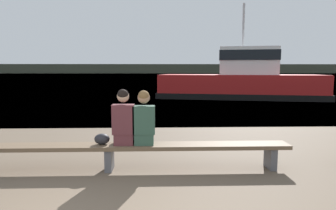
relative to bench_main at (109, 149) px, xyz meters
The scene contains 7 objects.
water_surface 123.90m from the bench_main, 90.06° to the left, with size 240.00×240.00×0.00m, color teal.
far_shoreline 162.95m from the bench_main, 90.04° to the left, with size 600.00×12.00×4.94m, color #424738.
bench_main is the anchor object (origin of this frame).
person_left 0.58m from the bench_main, ahead, with size 0.38×0.38×0.98m.
person_right 0.80m from the bench_main, ahead, with size 0.38×0.38×0.96m.
shopping_bag 0.22m from the bench_main, 166.95° to the left, with size 0.27×0.20×0.19m.
tugboat_red 15.07m from the bench_main, 65.79° to the left, with size 10.72×5.82×5.88m.
Camera 1 is at (0.99, -2.66, 1.77)m, focal length 32.00 mm.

